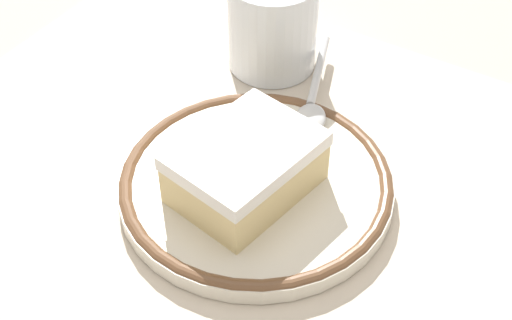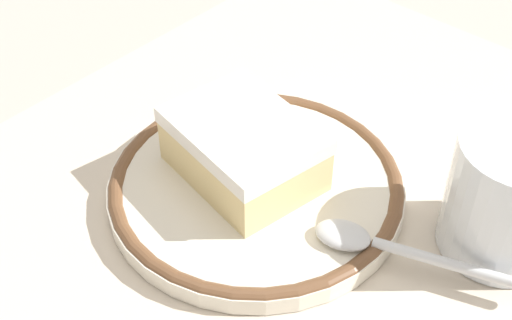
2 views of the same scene
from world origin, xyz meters
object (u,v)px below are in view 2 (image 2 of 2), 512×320
Objects in this scene: plate at (256,187)px; spoon at (378,246)px; cake_slice at (244,149)px; cup at (508,202)px.

plate is 1.59× the size of spoon.
cake_slice reaches higher than spoon.
cup reaches higher than cake_slice.
plate is 2.46× the size of cup.
cake_slice is at bearing 114.21° from cup.
cup is (0.07, -0.16, 0.00)m from cake_slice.
spoon is 1.55× the size of cup.
cake_slice is (0.00, 0.01, 0.03)m from plate.
plate is 0.03m from cake_slice.
cake_slice is 0.11m from spoon.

